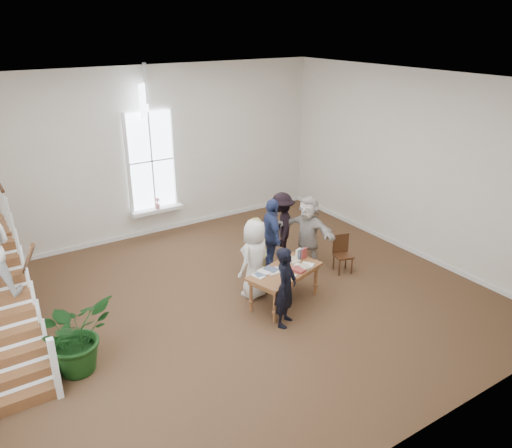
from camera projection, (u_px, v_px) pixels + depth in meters
ground at (239, 301)px, 10.56m from camera, size 10.00×10.00×0.00m
room_shell at (157, 219)px, 13.83m from camera, size 10.49×10.00×10.00m
library_table at (285, 273)px, 10.29m from camera, size 1.79×1.25×0.82m
police_officer at (286, 287)px, 9.50m from camera, size 0.71×0.66×1.63m
elderly_woman at (255, 259)px, 10.50m from camera, size 0.99×0.82×1.73m
person_yellow at (254, 251)px, 11.08m from camera, size 0.95×0.93×1.54m
woman_cluster_a at (272, 236)px, 11.55m from camera, size 0.72×1.13×1.79m
woman_cluster_b at (282, 226)px, 12.21m from camera, size 1.11×1.26×1.69m
woman_cluster_c at (308, 231)px, 11.85m from camera, size 1.03×1.70×1.75m
floor_plant at (75, 335)px, 8.29m from camera, size 1.54×1.45×1.37m
side_chair at (342, 251)px, 11.69m from camera, size 0.49×0.49×0.90m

